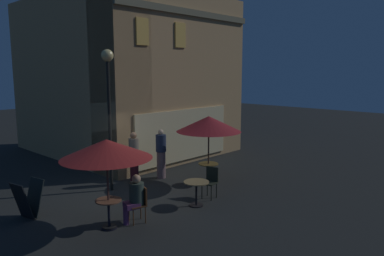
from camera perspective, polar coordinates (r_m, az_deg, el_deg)
name	(u,v)px	position (r m, az deg, el deg)	size (l,w,h in m)	color
ground_plane	(124,196)	(11.88, -10.46, -10.29)	(60.00, 60.00, 0.00)	#242624
cafe_building	(119,79)	(16.33, -11.20, 7.49)	(7.31, 8.84, 7.07)	tan
street_lamp_near_corner	(108,86)	(11.92, -12.81, 6.33)	(0.38, 0.38, 4.53)	black
menu_sandwich_board	(28,199)	(10.80, -24.02, -10.02)	(0.77, 0.68, 1.00)	black
cafe_table_0	(208,169)	(12.76, 2.55, -6.42)	(0.68, 0.68, 0.72)	black
cafe_table_1	(109,209)	(9.51, -12.76, -12.11)	(0.64, 0.64, 0.73)	black
cafe_table_2	(196,188)	(10.73, 0.67, -9.28)	(0.73, 0.73, 0.72)	black
patio_umbrella_0	(209,124)	(12.44, 2.60, 0.61)	(2.20, 2.20, 2.36)	black
patio_umbrella_1	(107,149)	(9.09, -13.08, -3.21)	(2.21, 2.21, 2.24)	black
cafe_chair_0	(140,201)	(9.74, -8.02, -11.10)	(0.51, 0.51, 0.93)	brown
cafe_chair_1	(211,179)	(11.41, 2.92, -7.93)	(0.48, 0.48, 0.95)	black
patron_seated_0	(135,196)	(9.64, -8.81, -10.29)	(0.55, 0.47, 1.27)	#62315F
patron_standing_1	(161,154)	(13.39, -4.81, -3.99)	(0.37, 0.37, 1.79)	#7E6061
patron_standing_2	(134,158)	(12.84, -8.95, -4.55)	(0.34, 0.34, 1.80)	#49161B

